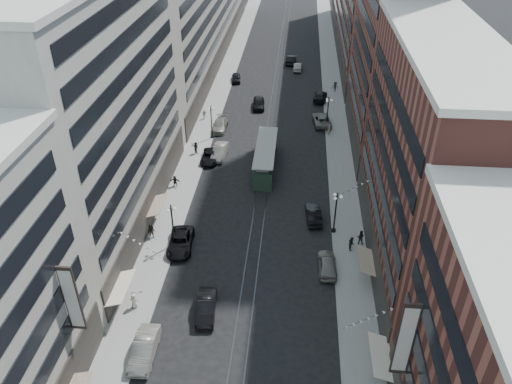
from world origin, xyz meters
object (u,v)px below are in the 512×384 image
(lamppost_sw_mid, at_px, (211,121))
(pedestrian_4, at_px, (374,351))
(lamppost_se_mid, at_px, (328,112))
(pedestrian_1, at_px, (134,301))
(car_4, at_px, (327,264))
(car_8, at_px, (220,125))
(pedestrian_extra_1, at_px, (351,243))
(pedestrian_7, at_px, (360,237))
(car_extra_0, at_px, (220,151))
(streetcar, at_px, (266,158))
(car_2, at_px, (181,242))
(pedestrian_9, at_px, (335,87))
(car_1, at_px, (144,349))
(car_9, at_px, (236,78))
(lamppost_se_far, at_px, (336,211))
(car_5, at_px, (206,307))
(car_14, at_px, (298,67))
(pedestrian_6, at_px, (204,114))
(car_12, at_px, (320,96))
(pedestrian_2, at_px, (152,232))
(car_extra_1, at_px, (291,60))
(lamppost_sw_far, at_px, (173,224))
(car_13, at_px, (259,103))
(car_11, at_px, (321,120))
(pedestrian_5, at_px, (175,181))
(car_10, at_px, (313,214))
(pedestrian_8, at_px, (329,129))
(car_7, at_px, (210,157))
(pedestrian_extra_0, at_px, (196,148))

(lamppost_sw_mid, height_order, pedestrian_4, lamppost_sw_mid)
(lamppost_se_mid, height_order, pedestrian_1, lamppost_se_mid)
(car_4, xyz_separation_m, car_8, (-16.58, 33.06, -0.04))
(pedestrian_extra_1, bearing_deg, pedestrian_7, -52.45)
(car_extra_0, bearing_deg, streetcar, -19.47)
(car_2, xyz_separation_m, pedestrian_9, (19.71, 48.63, 0.32))
(lamppost_se_mid, xyz_separation_m, car_1, (-17.60, -47.55, -2.21))
(car_2, height_order, pedestrian_9, pedestrian_9)
(car_9, height_order, pedestrian_9, pedestrian_9)
(pedestrian_1, xyz_separation_m, car_extra_0, (3.86, 31.22, -0.13))
(car_8, relative_size, pedestrian_extra_1, 3.19)
(lamppost_se_far, relative_size, car_5, 1.09)
(car_14, bearing_deg, pedestrian_7, 99.31)
(pedestrian_6, bearing_deg, car_12, -172.38)
(car_1, bearing_deg, pedestrian_2, 101.61)
(car_extra_0, relative_size, car_extra_1, 0.99)
(lamppost_sw_far, relative_size, car_13, 1.07)
(car_8, height_order, car_13, car_13)
(pedestrian_6, bearing_deg, pedestrian_extra_1, 105.38)
(car_11, bearing_deg, pedestrian_6, -7.30)
(lamppost_se_mid, bearing_deg, car_13, 147.16)
(car_1, relative_size, pedestrian_9, 2.76)
(pedestrian_2, height_order, car_9, pedestrian_2)
(lamppost_se_mid, bearing_deg, lamppost_sw_mid, -164.80)
(car_1, relative_size, pedestrian_2, 2.80)
(pedestrian_5, bearing_deg, car_1, -81.72)
(lamppost_se_far, xyz_separation_m, pedestrian_1, (-20.16, -14.01, -2.10))
(car_13, distance_m, pedestrian_6, 10.60)
(car_4, distance_m, pedestrian_7, 6.12)
(pedestrian_2, height_order, pedestrian_extra_1, pedestrian_2)
(lamppost_sw_mid, height_order, car_14, lamppost_sw_mid)
(pedestrian_4, distance_m, car_8, 48.97)
(streetcar, distance_m, car_4, 22.64)
(streetcar, xyz_separation_m, pedestrian_9, (11.31, 29.85, -0.50))
(pedestrian_1, distance_m, car_10, 24.15)
(car_8, bearing_deg, car_10, -56.27)
(pedestrian_1, distance_m, car_extra_0, 31.46)
(car_extra_0, bearing_deg, pedestrian_extra_1, -46.08)
(car_8, xyz_separation_m, car_10, (15.20, -24.00, 0.01))
(lamppost_sw_far, xyz_separation_m, car_13, (6.46, 39.71, -2.22))
(car_2, height_order, pedestrian_4, pedestrian_4)
(pedestrian_8, bearing_deg, car_13, -67.65)
(car_11, bearing_deg, lamppost_sw_far, 55.61)
(pedestrian_2, relative_size, car_11, 0.32)
(pedestrian_8, bearing_deg, car_7, 0.66)
(car_4, bearing_deg, pedestrian_extra_0, -54.95)
(car_12, bearing_deg, pedestrian_extra_0, 56.85)
(lamppost_se_mid, bearing_deg, lamppost_sw_far, -119.90)
(pedestrian_1, xyz_separation_m, car_extra_1, (13.36, 74.14, -0.12))
(streetcar, relative_size, car_5, 2.51)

